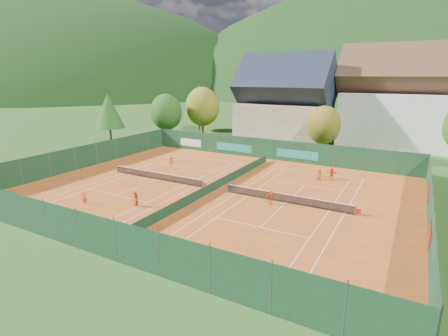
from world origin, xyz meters
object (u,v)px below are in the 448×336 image
chalet (285,106)px  player_left_mid (136,199)px  ball_hopper (287,274)px  player_right_near (271,198)px  player_left_far (171,162)px  player_right_far_a (319,174)px  player_right_far_b (332,173)px  player_left_near (84,198)px  hotel_block_a (405,103)px

chalet → player_left_mid: (-1.04, -37.84, -5.89)m
ball_hopper → player_right_near: bearing=115.9°
chalet → player_left_far: size_ratio=10.51×
player_left_far → player_right_far_a: size_ratio=1.12×
player_right_far_a → player_right_far_b: player_right_far_b is taller
chalet → player_left_near: chalet is taller
hotel_block_a → player_left_far: bearing=-130.2°
player_left_far → hotel_block_a: bearing=-139.6°
hotel_block_a → player_left_near: (-24.91, -45.64, -6.77)m
hotel_block_a → player_left_near: size_ratio=17.49×
player_left_near → player_left_far: player_left_far is taller
player_right_far_a → player_right_far_b: (1.21, 1.00, 0.05)m
ball_hopper → player_left_near: bearing=171.6°
hotel_block_a → player_left_far: size_ratio=14.01×
player_left_near → player_left_far: bearing=55.3°
player_left_mid → player_right_far_b: bearing=73.7°
chalet → player_right_far_b: 24.48m
player_right_near → player_right_far_a: player_right_near is taller
chalet → player_right_far_a: 24.71m
player_right_near → player_right_far_a: 10.52m
player_right_far_a → ball_hopper: bearing=79.6°
ball_hopper → player_left_near: size_ratio=0.65×
player_right_near → ball_hopper: bearing=-105.3°
chalet → ball_hopper: chalet is taller
player_right_near → player_right_far_b: (3.19, 11.34, 0.02)m
player_right_far_b → player_right_far_a: bearing=22.6°
player_right_far_b → ball_hopper: bearing=79.1°
player_left_far → player_right_far_b: size_ratio=1.04×
chalet → player_right_far_a: (11.86, -20.85, -5.93)m
chalet → player_right_far_b: size_ratio=10.91×
player_left_near → chalet: bearing=43.1°
player_left_mid → ball_hopper: bearing=5.1°
ball_hopper → player_right_far_a: (-3.66, 21.96, 0.14)m
player_right_far_b → player_left_near: bearing=29.2°
player_right_near → player_right_far_b: size_ratio=0.97×
player_left_near → player_right_near: (15.78, 8.46, 0.11)m
player_left_far → chalet: bearing=-115.0°
hotel_block_a → player_left_far: 40.66m
hotel_block_a → player_left_mid: (-20.04, -43.84, -6.65)m
ball_hopper → player_left_far: bearing=141.0°
ball_hopper → player_left_near: player_left_near is taller
hotel_block_a → player_right_near: (-9.13, -37.18, -6.66)m
chalet → player_left_near: size_ratio=13.12×
player_left_near → player_left_mid: bearing=-18.1°
hotel_block_a → player_left_near: bearing=-118.6°
chalet → player_right_far_b: bearing=-56.6°
player_left_near → player_right_near: player_right_near is taller
player_right_far_a → chalet: bearing=-80.2°
hotel_block_a → ball_hopper: (-3.49, -48.81, -6.83)m
chalet → player_right_far_a: chalet is taller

